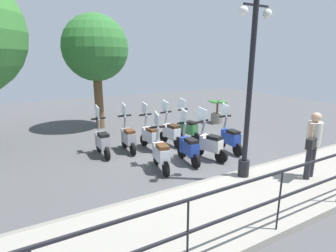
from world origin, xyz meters
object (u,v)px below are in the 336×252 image
at_px(scooter_far_1, 171,132).
at_px(scooter_far_4, 102,141).
at_px(scooter_far_0, 188,128).
at_px(scooter_far_2, 150,135).
at_px(scooter_near_3, 161,153).
at_px(lamp_post_near, 249,100).
at_px(potted_palm, 217,114).
at_px(scooter_near_2, 189,147).
at_px(scooter_far_3, 128,137).
at_px(scooter_near_1, 210,144).
at_px(tree_distant, 95,49).
at_px(pedestrian_with_bag, 313,141).
at_px(scooter_near_0, 230,138).

bearing_deg(scooter_far_1, scooter_far_4, 79.53).
height_order(scooter_far_0, scooter_far_2, same).
distance_m(scooter_near_3, scooter_far_1, 2.11).
height_order(lamp_post_near, potted_palm, lamp_post_near).
bearing_deg(scooter_near_2, scooter_far_0, -28.79).
height_order(scooter_near_3, scooter_far_0, same).
bearing_deg(scooter_near_2, lamp_post_near, -158.50).
bearing_deg(scooter_far_4, lamp_post_near, -145.36).
distance_m(scooter_far_2, scooter_far_3, 0.71).
distance_m(scooter_far_0, scooter_far_1, 0.81).
xyz_separation_m(lamp_post_near, scooter_near_1, (1.56, -0.19, -1.53)).
bearing_deg(tree_distant, scooter_near_2, -167.79).
relative_size(potted_palm, scooter_far_1, 0.69).
relative_size(lamp_post_near, tree_distant, 0.90).
relative_size(pedestrian_with_bag, scooter_near_1, 1.03).
xyz_separation_m(pedestrian_with_bag, scooter_far_4, (4.24, 3.77, -0.60)).
distance_m(tree_distant, scooter_far_2, 4.66).
bearing_deg(scooter_far_1, scooter_far_0, -87.71).
bearing_deg(scooter_far_1, scooter_near_2, 160.76).
xyz_separation_m(scooter_far_0, scooter_far_3, (-0.01, 2.30, 0.00)).
bearing_deg(scooter_near_2, tree_distant, 16.39).
distance_m(pedestrian_with_bag, scooter_far_0, 4.33).
xyz_separation_m(scooter_near_2, scooter_far_2, (1.59, 0.46, 0.00)).
height_order(scooter_near_1, scooter_near_2, same).
relative_size(scooter_far_1, scooter_far_3, 1.00).
bearing_deg(scooter_near_2, scooter_near_0, -81.91).
distance_m(scooter_far_0, scooter_far_4, 3.13).
xyz_separation_m(potted_palm, scooter_far_1, (-1.82, 3.53, 0.04)).
distance_m(lamp_post_near, scooter_near_3, 2.63).
distance_m(pedestrian_with_bag, scooter_far_2, 4.68).
bearing_deg(potted_palm, lamp_post_near, 146.49).
distance_m(pedestrian_with_bag, tree_distant, 8.54).
bearing_deg(scooter_far_2, scooter_far_0, -88.55).
distance_m(tree_distant, scooter_near_1, 6.29).
relative_size(scooter_far_2, scooter_far_4, 1.00).
height_order(potted_palm, scooter_near_0, scooter_near_0).
bearing_deg(scooter_near_1, scooter_near_3, 72.47).
height_order(potted_palm, scooter_far_0, scooter_far_0).
relative_size(tree_distant, scooter_far_3, 3.04).
xyz_separation_m(potted_palm, scooter_near_0, (-3.33, 2.24, 0.04)).
xyz_separation_m(tree_distant, scooter_near_1, (-5.31, -1.83, -2.83)).
distance_m(lamp_post_near, potted_palm, 6.30).
bearing_deg(scooter_far_2, scooter_near_1, -150.01).
height_order(pedestrian_with_bag, scooter_far_2, pedestrian_with_bag).
xyz_separation_m(lamp_post_near, tree_distant, (6.87, 1.64, 1.30)).
bearing_deg(scooter_near_0, scooter_far_4, 68.71).
bearing_deg(scooter_near_0, tree_distant, 31.58).
xyz_separation_m(scooter_far_1, scooter_far_3, (0.13, 1.50, 0.00)).
relative_size(scooter_far_0, scooter_far_4, 1.00).
height_order(tree_distant, scooter_far_1, tree_distant).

